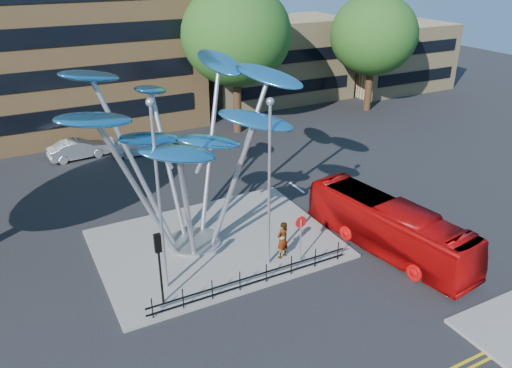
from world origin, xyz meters
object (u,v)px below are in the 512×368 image
tree_far (374,35)px  parked_car_mid (79,149)px  tree_right (236,35)px  no_entry_sign_island (301,231)px  leaf_sculpture (184,119)px  parked_car_right (143,145)px  street_lamp_left (158,183)px  street_lamp_right (269,171)px  red_bus (389,227)px  pedestrian (282,240)px  traffic_light_island (159,254)px

tree_far → parked_car_mid: (-27.15, -0.05, -6.39)m
tree_right → no_entry_sign_island: size_ratio=4.94×
tree_right → tree_far: bearing=0.0°
tree_far → leaf_sculpture: size_ratio=0.85×
parked_car_mid → parked_car_right: size_ratio=0.93×
tree_far → no_entry_sign_island: bearing=-135.7°
tree_right → parked_car_right: (-8.65, -1.25, -7.36)m
parked_car_mid → street_lamp_left: bearing=177.4°
street_lamp_left → street_lamp_right: street_lamp_left is taller
tree_far → no_entry_sign_island: size_ratio=4.41×
leaf_sculpture → tree_right: bearing=56.7°
red_bus → pedestrian: red_bus is taller
pedestrian → parked_car_right: bearing=-99.8°
red_bus → traffic_light_island: bearing=166.8°
street_lamp_right → pedestrian: (0.88, 0.17, -3.96)m
street_lamp_left → traffic_light_island: 2.96m
street_lamp_right → no_entry_sign_island: (1.50, -0.48, -3.28)m
no_entry_sign_island → parked_car_right: bearing=98.3°
tree_right → street_lamp_left: 22.49m
parked_car_mid → pedestrian: bearing=-165.5°
leaf_sculpture → pedestrian: 7.56m
no_entry_sign_island → red_bus: red_bus is taller
red_bus → pedestrian: bearing=154.0°
no_entry_sign_island → parked_car_right: 18.46m
traffic_light_island → street_lamp_left: bearing=63.4°
street_lamp_left → street_lamp_right: bearing=-5.7°
street_lamp_left → parked_car_right: (3.85, 17.25, -4.68)m
tree_far → traffic_light_island: 33.61m
street_lamp_right → pedestrian: street_lamp_right is taller
no_entry_sign_island → pedestrian: 1.13m
tree_far → parked_car_mid: tree_far is taller
tree_right → parked_car_mid: 15.05m
parked_car_right → street_lamp_left: bearing=173.5°
tree_right → pedestrian: bearing=-109.4°
street_lamp_right → pedestrian: size_ratio=4.21×
tree_far → red_bus: bearing=-126.8°
red_bus → no_entry_sign_island: bearing=159.2°
street_lamp_left → pedestrian: size_ratio=4.46×
traffic_light_island → red_bus: size_ratio=0.35×
red_bus → parked_car_mid: (-11.77, 20.47, -0.63)m
traffic_light_island → street_lamp_right: bearing=5.2°
street_lamp_right → traffic_light_island: bearing=-174.8°
leaf_sculpture → parked_car_mid: (-3.08, 15.27, -6.15)m
tree_right → leaf_sculpture: 18.37m
no_entry_sign_island → parked_car_mid: 20.73m
street_lamp_left → leaf_sculpture: bearing=52.6°
tree_right → traffic_light_island: bearing=-123.7°
tree_right → red_bus: 21.63m
no_entry_sign_island → parked_car_mid: no_entry_sign_island is taller
tree_far → parked_car_right: bearing=-176.8°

